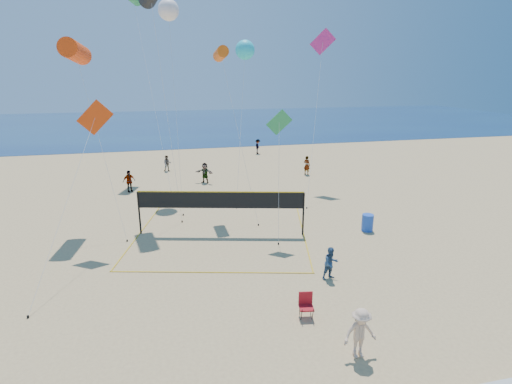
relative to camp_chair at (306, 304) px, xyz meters
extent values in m
plane|color=tan|center=(-1.90, -2.02, -0.54)|extent=(120.00, 120.00, 0.00)
cube|color=navy|center=(-1.90, 59.98, -0.53)|extent=(140.00, 50.00, 0.03)
imported|color=navy|center=(2.02, 2.45, 0.20)|extent=(0.80, 0.68, 1.48)
imported|color=#D8B190|center=(0.91, -2.44, 0.31)|extent=(1.12, 0.66, 1.71)
imported|color=gray|center=(-7.53, 18.27, 0.29)|extent=(1.05, 0.84, 1.67)
imported|color=gray|center=(-1.68, 19.60, 0.29)|extent=(1.56, 1.26, 1.67)
imported|color=gray|center=(7.39, 20.33, 0.30)|extent=(0.70, 0.73, 1.68)
imported|color=gray|center=(-4.61, 24.37, 0.19)|extent=(0.72, 0.57, 1.46)
imported|color=gray|center=(5.34, 30.56, 0.26)|extent=(0.97, 1.19, 1.60)
cube|color=maroon|center=(-0.01, -0.09, -0.12)|extent=(0.59, 0.55, 0.06)
cube|color=maroon|center=(0.02, 0.11, 0.17)|extent=(0.52, 0.13, 0.52)
cylinder|color=black|center=(-0.25, -0.25, -0.31)|extent=(0.07, 0.26, 0.67)
cylinder|color=black|center=(-0.19, 0.13, -0.31)|extent=(0.07, 0.26, 0.67)
cylinder|color=black|center=(0.16, -0.31, -0.31)|extent=(0.07, 0.26, 0.67)
cylinder|color=black|center=(0.22, 0.06, -0.31)|extent=(0.07, 0.26, 0.67)
cylinder|color=blue|center=(6.29, 7.17, -0.06)|extent=(0.82, 0.82, 0.97)
cylinder|color=black|center=(-6.34, 9.67, 0.68)|extent=(0.10, 0.10, 2.43)
cylinder|color=black|center=(2.52, 7.49, 0.68)|extent=(0.10, 0.10, 2.43)
cube|color=black|center=(-1.91, 8.58, 1.44)|extent=(8.86, 2.20, 0.91)
cube|color=gold|center=(-1.91, 8.58, 1.92)|extent=(8.87, 2.21, 0.06)
cube|color=gold|center=(-3.01, 4.15, -0.53)|extent=(9.06, 2.28, 0.02)
cube|color=gold|center=(-0.82, 13.01, -0.53)|extent=(9.06, 2.28, 0.02)
cylinder|color=#F6400B|center=(-9.09, 12.14, 9.24)|extent=(1.34, 2.60, 1.36)
cylinder|color=silver|center=(-8.05, 10.39, 4.38)|extent=(2.10, 3.52, 9.74)
cylinder|color=black|center=(-7.01, 8.64, -0.49)|extent=(0.08, 0.08, 0.10)
cylinder|color=silver|center=(-4.48, 12.17, 5.97)|extent=(0.99, 2.58, 12.93)
cylinder|color=black|center=(-3.99, 10.89, -0.49)|extent=(0.08, 0.08, 0.10)
cylinder|color=#EB5C0F|center=(-1.10, 12.82, 9.23)|extent=(0.76, 1.70, 0.91)
cylinder|color=silver|center=(-0.35, 11.07, 4.37)|extent=(1.51, 3.52, 9.73)
cylinder|color=black|center=(0.39, 9.32, -0.49)|extent=(0.08, 0.08, 0.10)
cube|color=#E23D0B|center=(-7.94, 8.80, 6.06)|extent=(1.79, 0.30, 1.77)
cylinder|color=silver|center=(-9.00, 5.50, 2.78)|extent=(2.13, 6.62, 6.56)
cylinder|color=black|center=(-10.05, 2.20, -0.49)|extent=(0.08, 0.08, 0.10)
cube|color=#2C964E|center=(1.10, 7.68, 5.71)|extent=(1.36, 0.27, 1.36)
cylinder|color=silver|center=(0.95, 7.07, 2.61)|extent=(0.31, 1.25, 6.21)
cylinder|color=black|center=(0.81, 6.45, -0.49)|extent=(0.08, 0.08, 0.10)
cube|color=#C52684|center=(7.32, 17.74, 10.37)|extent=(1.79, 0.82, 1.93)
cylinder|color=silver|center=(5.78, 14.66, 4.94)|extent=(3.09, 6.17, 10.87)
cylinder|color=black|center=(4.24, 11.59, -0.49)|extent=(0.08, 0.08, 0.10)
sphere|color=white|center=(-3.88, 18.01, 12.24)|extent=(1.87, 1.87, 1.42)
cylinder|color=silver|center=(-3.87, 15.05, 5.87)|extent=(0.03, 5.94, 12.74)
cylinder|color=black|center=(-3.86, 12.08, -0.49)|extent=(0.08, 0.08, 0.10)
sphere|color=#22CEE5|center=(1.51, 18.44, 9.75)|extent=(1.47, 1.47, 1.42)
cylinder|color=silver|center=(0.59, 15.54, 4.63)|extent=(1.85, 5.80, 10.25)
cylinder|color=black|center=(-0.32, 12.65, -0.49)|extent=(0.08, 0.08, 0.10)
cylinder|color=silver|center=(-5.45, 20.00, 6.75)|extent=(2.06, 8.70, 14.50)
cylinder|color=black|center=(-4.43, 15.66, -0.49)|extent=(0.08, 0.08, 0.10)
camera|label=1|loc=(-4.69, -12.15, 8.19)|focal=28.00mm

